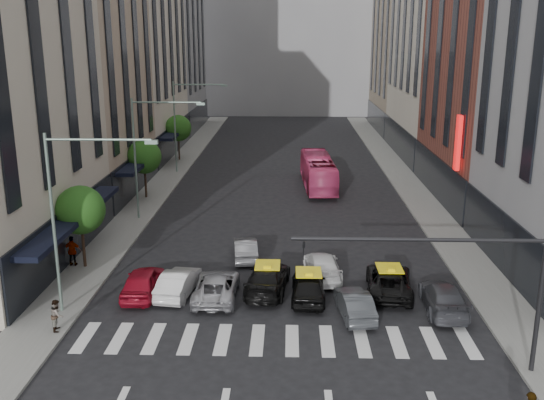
# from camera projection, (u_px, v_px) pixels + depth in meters

# --- Properties ---
(ground) EXTENTS (160.00, 160.00, 0.00)m
(ground) POSITION_uv_depth(u_px,v_px,m) (278.00, 357.00, 26.38)
(ground) COLOR black
(ground) RESTS_ON ground
(sidewalk_left) EXTENTS (3.00, 96.00, 0.15)m
(sidewalk_left) POSITION_uv_depth(u_px,v_px,m) (160.00, 186.00, 55.61)
(sidewalk_left) COLOR slate
(sidewalk_left) RESTS_ON ground
(sidewalk_right) EXTENTS (3.00, 96.00, 0.15)m
(sidewalk_right) POSITION_uv_depth(u_px,v_px,m) (411.00, 188.00, 54.96)
(sidewalk_right) COLOR slate
(sidewalk_right) RESTS_ON ground
(building_left_b) EXTENTS (8.00, 16.00, 24.00)m
(building_left_b) POSITION_uv_depth(u_px,v_px,m) (82.00, 54.00, 50.68)
(building_left_b) COLOR tan
(building_left_b) RESTS_ON ground
(building_left_d) EXTENTS (8.00, 18.00, 30.00)m
(building_left_d) POSITION_uv_depth(u_px,v_px,m) (167.00, 24.00, 85.56)
(building_left_d) COLOR gray
(building_left_d) RESTS_ON ground
(building_right_b) EXTENTS (8.00, 18.00, 26.00)m
(building_right_b) POSITION_uv_depth(u_px,v_px,m) (497.00, 42.00, 48.49)
(building_right_b) COLOR brown
(building_right_b) RESTS_ON ground
(building_right_d) EXTENTS (8.00, 18.00, 28.00)m
(building_right_d) POSITION_uv_depth(u_px,v_px,m) (409.00, 31.00, 84.86)
(building_right_d) COLOR tan
(building_right_d) RESTS_ON ground
(building_far) EXTENTS (30.00, 10.00, 36.00)m
(building_far) POSITION_uv_depth(u_px,v_px,m) (288.00, 8.00, 103.56)
(building_far) COLOR gray
(building_far) RESTS_ON ground
(tree_near) EXTENTS (2.88, 2.88, 4.95)m
(tree_near) POSITION_uv_depth(u_px,v_px,m) (80.00, 210.00, 35.39)
(tree_near) COLOR black
(tree_near) RESTS_ON sidewalk_left
(tree_mid) EXTENTS (2.88, 2.88, 4.95)m
(tree_mid) POSITION_uv_depth(u_px,v_px,m) (144.00, 157.00, 50.82)
(tree_mid) COLOR black
(tree_mid) RESTS_ON sidewalk_left
(tree_far) EXTENTS (2.88, 2.88, 4.95)m
(tree_far) POSITION_uv_depth(u_px,v_px,m) (178.00, 128.00, 66.24)
(tree_far) COLOR black
(tree_far) RESTS_ON sidewalk_left
(streetlamp_near) EXTENTS (5.38, 0.25, 9.00)m
(streetlamp_near) POSITION_uv_depth(u_px,v_px,m) (71.00, 200.00, 28.96)
(streetlamp_near) COLOR gray
(streetlamp_near) RESTS_ON sidewalk_left
(streetlamp_mid) EXTENTS (5.38, 0.25, 9.00)m
(streetlamp_mid) POSITION_uv_depth(u_px,v_px,m) (147.00, 143.00, 44.39)
(streetlamp_mid) COLOR gray
(streetlamp_mid) RESTS_ON sidewalk_left
(streetlamp_far) EXTENTS (5.38, 0.25, 9.00)m
(streetlamp_far) POSITION_uv_depth(u_px,v_px,m) (184.00, 115.00, 59.81)
(streetlamp_far) COLOR gray
(streetlamp_far) RESTS_ON sidewalk_left
(traffic_signal) EXTENTS (10.10, 0.20, 6.00)m
(traffic_signal) POSITION_uv_depth(u_px,v_px,m) (472.00, 272.00, 24.02)
(traffic_signal) COLOR black
(traffic_signal) RESTS_ON ground
(liberty_sign) EXTENTS (0.30, 0.70, 4.00)m
(liberty_sign) POSITION_uv_depth(u_px,v_px,m) (458.00, 143.00, 43.72)
(liberty_sign) COLOR red
(liberty_sign) RESTS_ON ground
(car_red) EXTENTS (1.86, 4.49, 1.52)m
(car_red) POSITION_uv_depth(u_px,v_px,m) (143.00, 282.00, 32.47)
(car_red) COLOR maroon
(car_red) RESTS_ON ground
(car_white_front) EXTENTS (2.00, 4.39, 1.40)m
(car_white_front) POSITION_uv_depth(u_px,v_px,m) (178.00, 282.00, 32.54)
(car_white_front) COLOR silver
(car_white_front) RESTS_ON ground
(car_silver) EXTENTS (2.24, 4.84, 1.34)m
(car_silver) POSITION_uv_depth(u_px,v_px,m) (216.00, 286.00, 32.10)
(car_silver) COLOR #A9A8AE
(car_silver) RESTS_ON ground
(taxi_left) EXTENTS (2.63, 5.38, 1.51)m
(taxi_left) POSITION_uv_depth(u_px,v_px,m) (268.00, 278.00, 32.94)
(taxi_left) COLOR black
(taxi_left) RESTS_ON ground
(taxi_center) EXTENTS (1.89, 4.45, 1.50)m
(taxi_center) POSITION_uv_depth(u_px,v_px,m) (308.00, 286.00, 31.95)
(taxi_center) COLOR black
(taxi_center) RESTS_ON ground
(car_grey_mid) EXTENTS (1.89, 4.16, 1.32)m
(car_grey_mid) POSITION_uv_depth(u_px,v_px,m) (354.00, 304.00, 30.06)
(car_grey_mid) COLOR #3A3D41
(car_grey_mid) RESTS_ON ground
(taxi_right) EXTENTS (2.96, 5.39, 1.43)m
(taxi_right) POSITION_uv_depth(u_px,v_px,m) (389.00, 281.00, 32.71)
(taxi_right) COLOR black
(taxi_right) RESTS_ON ground
(car_grey_curb) EXTENTS (2.23, 4.99, 1.42)m
(car_grey_curb) POSITION_uv_depth(u_px,v_px,m) (443.00, 297.00, 30.65)
(car_grey_curb) COLOR #404248
(car_grey_curb) RESTS_ON ground
(car_row2_left) EXTENTS (1.85, 4.15, 1.32)m
(car_row2_left) POSITION_uv_depth(u_px,v_px,m) (245.00, 249.00, 37.79)
(car_row2_left) COLOR gray
(car_row2_left) RESTS_ON ground
(car_row2_right) EXTENTS (2.24, 4.90, 1.39)m
(car_row2_right) POSITION_uv_depth(u_px,v_px,m) (322.00, 266.00, 34.85)
(car_row2_right) COLOR white
(car_row2_right) RESTS_ON ground
(bus) EXTENTS (3.06, 10.75, 2.96)m
(bus) POSITION_uv_depth(u_px,v_px,m) (318.00, 172.00, 55.18)
(bus) COLOR #D83F76
(bus) RESTS_ON ground
(rider) EXTENTS (0.74, 0.56, 1.81)m
(rider) POSITION_uv_depth(u_px,v_px,m) (531.00, 397.00, 20.24)
(rider) COLOR gray
(rider) RESTS_ON motorcycle
(pedestrian_near) EXTENTS (0.73, 0.85, 1.53)m
(pedestrian_near) POSITION_uv_depth(u_px,v_px,m) (57.00, 315.00, 28.28)
(pedestrian_near) COLOR gray
(pedestrian_near) RESTS_ON sidewalk_left
(pedestrian_far) EXTENTS (1.08, 0.46, 1.84)m
(pedestrian_far) POSITION_uv_depth(u_px,v_px,m) (72.00, 251.00, 36.18)
(pedestrian_far) COLOR gray
(pedestrian_far) RESTS_ON sidewalk_left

